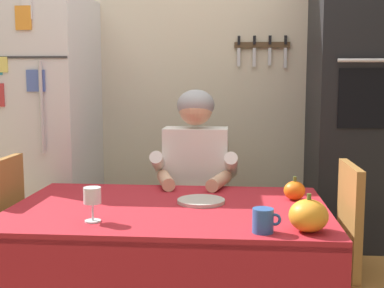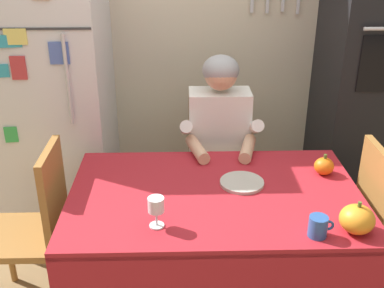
{
  "view_description": "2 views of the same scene",
  "coord_description": "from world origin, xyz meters",
  "px_view_note": "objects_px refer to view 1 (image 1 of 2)",
  "views": [
    {
      "loc": [
        0.29,
        -2.09,
        1.3
      ],
      "look_at": [
        0.09,
        0.27,
        1.0
      ],
      "focal_mm": 47.59,
      "sensor_mm": 36.0,
      "label": 1
    },
    {
      "loc": [
        -0.16,
        -1.86,
        1.91
      ],
      "look_at": [
        -0.11,
        0.22,
        0.94
      ],
      "focal_mm": 44.37,
      "sensor_mm": 36.0,
      "label": 2
    }
  ],
  "objects_px": {
    "wall_oven": "(363,122)",
    "coffee_mug": "(263,220)",
    "serving_tray": "(201,201)",
    "dining_table": "(168,226)",
    "chair_behind_person": "(197,212)",
    "wine_glass": "(92,198)",
    "chair_right_side": "(371,257)",
    "refrigerator": "(36,144)",
    "pumpkin_medium": "(294,190)",
    "pumpkin_large": "(308,216)",
    "seated_person": "(195,181)"
  },
  "relations": [
    {
      "from": "coffee_mug",
      "to": "pumpkin_large",
      "type": "distance_m",
      "value": 0.17
    },
    {
      "from": "wall_oven",
      "to": "coffee_mug",
      "type": "bearing_deg",
      "value": -117.41
    },
    {
      "from": "chair_behind_person",
      "to": "seated_person",
      "type": "xyz_separation_m",
      "value": [
        -0.0,
        -0.19,
        0.23
      ]
    },
    {
      "from": "refrigerator",
      "to": "pumpkin_medium",
      "type": "distance_m",
      "value": 1.67
    },
    {
      "from": "refrigerator",
      "to": "wine_glass",
      "type": "height_order",
      "value": "refrigerator"
    },
    {
      "from": "coffee_mug",
      "to": "wine_glass",
      "type": "bearing_deg",
      "value": 172.56
    },
    {
      "from": "chair_right_side",
      "to": "seated_person",
      "type": "bearing_deg",
      "value": 147.55
    },
    {
      "from": "chair_right_side",
      "to": "pumpkin_large",
      "type": "xyz_separation_m",
      "value": [
        -0.34,
        -0.39,
        0.29
      ]
    },
    {
      "from": "chair_right_side",
      "to": "serving_tray",
      "type": "distance_m",
      "value": 0.8
    },
    {
      "from": "chair_right_side",
      "to": "serving_tray",
      "type": "bearing_deg",
      "value": 178.2
    },
    {
      "from": "pumpkin_large",
      "to": "pumpkin_medium",
      "type": "relative_size",
      "value": 1.32
    },
    {
      "from": "dining_table",
      "to": "pumpkin_large",
      "type": "bearing_deg",
      "value": -28.84
    },
    {
      "from": "coffee_mug",
      "to": "serving_tray",
      "type": "distance_m",
      "value": 0.51
    },
    {
      "from": "chair_behind_person",
      "to": "pumpkin_medium",
      "type": "distance_m",
      "value": 0.83
    },
    {
      "from": "refrigerator",
      "to": "wall_oven",
      "type": "distance_m",
      "value": 2.01
    },
    {
      "from": "pumpkin_medium",
      "to": "chair_right_side",
      "type": "bearing_deg",
      "value": -19.64
    },
    {
      "from": "dining_table",
      "to": "chair_behind_person",
      "type": "bearing_deg",
      "value": 84.93
    },
    {
      "from": "chair_behind_person",
      "to": "chair_right_side",
      "type": "distance_m",
      "value": 1.1
    },
    {
      "from": "wall_oven",
      "to": "coffee_mug",
      "type": "xyz_separation_m",
      "value": [
        -0.65,
        -1.26,
        -0.26
      ]
    },
    {
      "from": "dining_table",
      "to": "chair_right_side",
      "type": "height_order",
      "value": "chair_right_side"
    },
    {
      "from": "chair_right_side",
      "to": "coffee_mug",
      "type": "height_order",
      "value": "chair_right_side"
    },
    {
      "from": "dining_table",
      "to": "chair_right_side",
      "type": "distance_m",
      "value": 0.92
    },
    {
      "from": "refrigerator",
      "to": "dining_table",
      "type": "relative_size",
      "value": 1.29
    },
    {
      "from": "refrigerator",
      "to": "seated_person",
      "type": "distance_m",
      "value": 1.07
    },
    {
      "from": "dining_table",
      "to": "serving_tray",
      "type": "relative_size",
      "value": 6.42
    },
    {
      "from": "chair_behind_person",
      "to": "serving_tray",
      "type": "height_order",
      "value": "chair_behind_person"
    },
    {
      "from": "serving_tray",
      "to": "pumpkin_large",
      "type": "bearing_deg",
      "value": -43.98
    },
    {
      "from": "wall_oven",
      "to": "chair_right_side",
      "type": "height_order",
      "value": "wall_oven"
    },
    {
      "from": "pumpkin_medium",
      "to": "serving_tray",
      "type": "height_order",
      "value": "pumpkin_medium"
    },
    {
      "from": "wine_glass",
      "to": "pumpkin_large",
      "type": "distance_m",
      "value": 0.84
    },
    {
      "from": "refrigerator",
      "to": "serving_tray",
      "type": "height_order",
      "value": "refrigerator"
    },
    {
      "from": "chair_right_side",
      "to": "coffee_mug",
      "type": "xyz_separation_m",
      "value": [
        -0.5,
        -0.41,
        0.27
      ]
    },
    {
      "from": "serving_tray",
      "to": "chair_right_side",
      "type": "bearing_deg",
      "value": -1.8
    },
    {
      "from": "chair_behind_person",
      "to": "chair_right_side",
      "type": "bearing_deg",
      "value": -40.8
    },
    {
      "from": "wall_oven",
      "to": "seated_person",
      "type": "height_order",
      "value": "wall_oven"
    },
    {
      "from": "wall_oven",
      "to": "chair_right_side",
      "type": "distance_m",
      "value": 1.01
    },
    {
      "from": "wall_oven",
      "to": "serving_tray",
      "type": "height_order",
      "value": "wall_oven"
    },
    {
      "from": "refrigerator",
      "to": "chair_behind_person",
      "type": "height_order",
      "value": "refrigerator"
    },
    {
      "from": "coffee_mug",
      "to": "serving_tray",
      "type": "bearing_deg",
      "value": 120.7
    },
    {
      "from": "dining_table",
      "to": "coffee_mug",
      "type": "height_order",
      "value": "coffee_mug"
    },
    {
      "from": "dining_table",
      "to": "chair_right_side",
      "type": "xyz_separation_m",
      "value": [
        0.9,
        0.08,
        -0.14
      ]
    },
    {
      "from": "chair_right_side",
      "to": "pumpkin_large",
      "type": "bearing_deg",
      "value": -131.08
    },
    {
      "from": "serving_tray",
      "to": "dining_table",
      "type": "bearing_deg",
      "value": -144.26
    },
    {
      "from": "wine_glass",
      "to": "pumpkin_large",
      "type": "height_order",
      "value": "pumpkin_large"
    },
    {
      "from": "chair_behind_person",
      "to": "pumpkin_medium",
      "type": "xyz_separation_m",
      "value": [
        0.5,
        -0.6,
        0.27
      ]
    },
    {
      "from": "chair_behind_person",
      "to": "refrigerator",
      "type": "bearing_deg",
      "value": 174.94
    },
    {
      "from": "chair_right_side",
      "to": "dining_table",
      "type": "bearing_deg",
      "value": -175.19
    },
    {
      "from": "chair_behind_person",
      "to": "pumpkin_large",
      "type": "distance_m",
      "value": 1.24
    },
    {
      "from": "chair_behind_person",
      "to": "seated_person",
      "type": "relative_size",
      "value": 0.75
    },
    {
      "from": "coffee_mug",
      "to": "pumpkin_medium",
      "type": "xyz_separation_m",
      "value": [
        0.17,
        0.53,
        -0.0
      ]
    }
  ]
}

